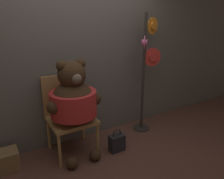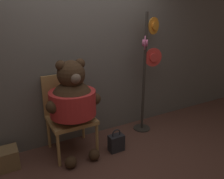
% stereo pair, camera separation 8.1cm
% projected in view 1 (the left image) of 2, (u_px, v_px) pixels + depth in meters
% --- Properties ---
extents(ground_plane, '(14.00, 14.00, 0.00)m').
position_uv_depth(ground_plane, '(106.00, 159.00, 2.93)').
color(ground_plane, brown).
extents(wall_back, '(8.00, 0.10, 2.36)m').
position_uv_depth(wall_back, '(79.00, 63.00, 3.19)').
color(wall_back, '#66605B').
rests_on(wall_back, ground_plane).
extents(chair, '(0.59, 0.55, 1.07)m').
position_uv_depth(chair, '(69.00, 111.00, 3.01)').
color(chair, '#B2844C').
rests_on(chair, ground_plane).
extents(teddy_bear, '(0.72, 0.64, 1.33)m').
position_uv_depth(teddy_bear, '(73.00, 101.00, 2.80)').
color(teddy_bear, '#3D2819').
rests_on(teddy_bear, ground_plane).
extents(hat_display_rack, '(0.46, 0.32, 1.89)m').
position_uv_depth(hat_display_rack, '(147.00, 68.00, 3.44)').
color(hat_display_rack, '#332D28').
rests_on(hat_display_rack, ground_plane).
extents(handbag_on_ground, '(0.22, 0.13, 0.34)m').
position_uv_depth(handbag_on_ground, '(117.00, 142.00, 3.09)').
color(handbag_on_ground, '#232328').
rests_on(handbag_on_ground, ground_plane).
extents(wooden_crate, '(0.25, 0.25, 0.25)m').
position_uv_depth(wooden_crate, '(8.00, 160.00, 2.70)').
color(wooden_crate, brown).
rests_on(wooden_crate, ground_plane).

